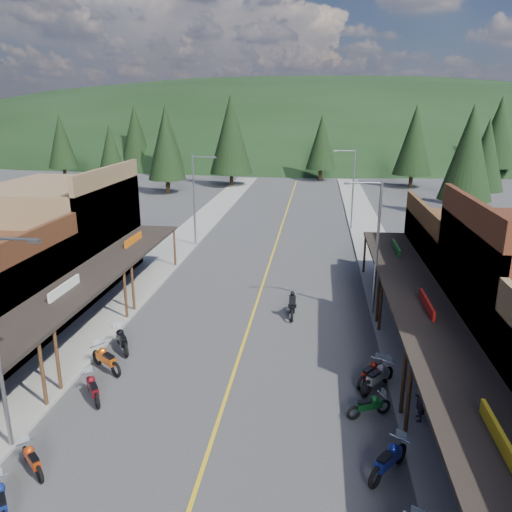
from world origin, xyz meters
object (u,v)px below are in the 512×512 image
(pine_11, at_px, (469,153))
(streetlight_1, at_px, (196,197))
(bike_west_8, at_px, (122,339))
(streetlight_2, at_px, (375,243))
(pine_1, at_px, (166,135))
(bike_west_4, at_px, (1,499))
(streetlight_3, at_px, (352,186))
(bike_east_5, at_px, (389,458))
(pine_5, at_px, (498,132))
(pine_9, at_px, (486,155))
(rider_on_bike, at_px, (292,306))
(pine_0, at_px, (61,141))
(pine_4, at_px, (414,140))
(bike_west_6, at_px, (93,387))
(pedestrian_east_b, at_px, (382,270))
(pine_3, at_px, (321,142))
(shop_west_3, at_px, (62,234))
(bike_west_5, at_px, (32,459))
(bike_east_6, at_px, (369,405))
(pine_10, at_px, (166,146))
(bike_east_7, at_px, (378,376))
(pedestrian_east_a, at_px, (421,398))
(bike_east_8, at_px, (371,372))
(pine_8, at_px, (111,158))
(bike_west_7, at_px, (106,358))
(shop_east_3, at_px, (477,263))
(pine_7, at_px, (135,133))
(pine_2, at_px, (231,134))

(pine_11, bearing_deg, streetlight_1, -149.30)
(bike_west_8, bearing_deg, streetlight_2, -8.86)
(pine_1, xyz_separation_m, bike_west_4, (18.45, -78.91, -6.66))
(streetlight_3, xyz_separation_m, bike_east_5, (-0.70, -35.73, -3.81))
(pine_5, distance_m, pine_9, 28.84)
(bike_west_4, distance_m, rider_on_bike, 17.98)
(streetlight_1, bearing_deg, rider_on_bike, -57.78)
(streetlight_2, relative_size, pine_0, 0.73)
(streetlight_2, xyz_separation_m, pine_4, (11.05, 52.00, 2.78))
(pine_5, distance_m, rider_on_bike, 72.46)
(bike_west_4, bearing_deg, bike_west_6, 51.05)
(pine_1, bearing_deg, pedestrian_east_b, -60.15)
(pine_3, height_order, rider_on_bike, pine_3)
(shop_west_3, distance_m, bike_east_5, 26.45)
(pine_0, xyz_separation_m, pine_9, (64.00, -17.00, -0.10))
(bike_west_5, height_order, bike_east_6, bike_east_6)
(pine_10, xyz_separation_m, bike_east_5, (24.25, -55.73, -6.13))
(pine_11, bearing_deg, bike_west_5, -119.66)
(pine_5, height_order, bike_east_7, pine_5)
(bike_west_5, relative_size, bike_west_6, 0.89)
(bike_west_6, bearing_deg, bike_east_7, -25.79)
(pine_9, bearing_deg, pedestrian_east_a, -108.74)
(streetlight_1, bearing_deg, bike_east_6, -62.22)
(bike_west_8, height_order, bike_east_8, bike_west_8)
(pine_8, height_order, bike_east_8, pine_8)
(pine_9, relative_size, bike_west_7, 4.64)
(streetlight_1, relative_size, bike_east_5, 3.49)
(streetlight_1, xyz_separation_m, bike_east_5, (13.20, -27.73, -3.81))
(pine_3, bearing_deg, rider_on_bike, -91.60)
(pine_1, relative_size, pine_5, 0.89)
(shop_east_3, xyz_separation_m, bike_west_8, (-19.76, -9.47, -1.89))
(bike_west_7, height_order, bike_east_7, bike_east_7)
(pine_9, height_order, bike_east_6, pine_9)
(pine_3, bearing_deg, shop_east_3, -79.89)
(pine_7, xyz_separation_m, pine_8, (10.00, -36.00, -1.26))
(pine_2, bearing_deg, bike_east_6, -75.24)
(pine_2, distance_m, pine_10, 11.38)
(rider_on_bike, bearing_deg, streetlight_3, 77.17)
(pine_7, height_order, pine_9, pine_7)
(pine_4, relative_size, bike_west_7, 5.37)
(pine_1, bearing_deg, pine_8, -86.19)
(shop_west_3, xyz_separation_m, pine_7, (-18.22, 64.70, 3.72))
(bike_east_8, bearing_deg, pine_7, 151.74)
(pine_1, distance_m, bike_east_5, 81.81)
(pine_7, relative_size, bike_east_6, 6.57)
(pine_7, distance_m, bike_east_5, 90.47)
(pine_3, bearing_deg, pine_1, 171.87)
(pine_10, bearing_deg, bike_west_6, -76.66)
(pine_0, bearing_deg, pine_5, 7.70)
(streetlight_1, xyz_separation_m, pine_8, (-15.05, 18.00, 1.52))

